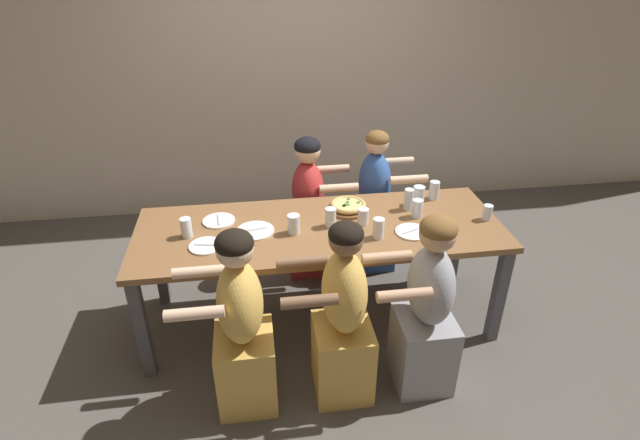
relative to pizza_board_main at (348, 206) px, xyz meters
name	(u,v)px	position (x,y,z in m)	size (l,w,h in m)	color
ground_plane	(320,318)	(-0.22, -0.20, -0.77)	(18.00, 18.00, 0.00)	#514C47
restaurant_back_panel	(290,37)	(-0.22, 1.60, 0.83)	(10.00, 0.06, 3.20)	beige
dining_table	(320,237)	(-0.22, -0.20, -0.10)	(2.32, 0.83, 0.74)	brown
pizza_board_main	(348,206)	(0.00, 0.00, 0.00)	(0.28, 0.28, 0.05)	brown
empty_plate_a	(412,232)	(0.34, -0.35, -0.02)	(0.21, 0.21, 0.02)	white
empty_plate_b	(255,230)	(-0.63, -0.19, -0.02)	(0.24, 0.24, 0.02)	white
empty_plate_c	(219,221)	(-0.86, -0.04, -0.02)	(0.21, 0.21, 0.02)	white
empty_plate_d	(206,246)	(-0.92, -0.33, -0.02)	(0.20, 0.20, 0.02)	white
drinking_glass_a	(409,201)	(0.40, -0.04, 0.04)	(0.06, 0.06, 0.15)	silver
drinking_glass_b	(419,196)	(0.49, 0.01, 0.03)	(0.08, 0.08, 0.13)	silver
drinking_glass_c	(417,209)	(0.43, -0.15, 0.03)	(0.07, 0.07, 0.12)	silver
drinking_glass_d	(378,228)	(0.11, -0.38, 0.04)	(0.07, 0.07, 0.13)	silver
drinking_glass_e	(487,213)	(0.87, -0.26, 0.02)	(0.06, 0.06, 0.10)	silver
drinking_glass_f	(331,219)	(-0.15, -0.20, 0.03)	(0.07, 0.07, 0.13)	silver
drinking_glass_g	(363,217)	(0.06, -0.20, 0.03)	(0.07, 0.07, 0.11)	silver
drinking_glass_h	(186,229)	(-1.04, -0.20, 0.03)	(0.07, 0.07, 0.12)	silver
drinking_glass_i	(434,191)	(0.63, 0.08, 0.03)	(0.07, 0.07, 0.13)	silver
drinking_glass_j	(294,224)	(-0.39, -0.25, 0.03)	(0.08, 0.08, 0.12)	silver
diner_near_midleft	(242,330)	(-0.73, -0.84, -0.26)	(0.51, 0.40, 1.12)	gold
diner_far_midright	(374,207)	(0.30, 0.44, -0.26)	(0.51, 0.40, 1.13)	#2D5193
diner_near_midright	(427,312)	(0.29, -0.84, -0.25)	(0.51, 0.40, 1.12)	#99999E
diner_far_center	(308,212)	(-0.22, 0.44, -0.26)	(0.51, 0.40, 1.11)	#B22D2D
diner_near_center	(343,321)	(-0.19, -0.84, -0.26)	(0.51, 0.40, 1.13)	gold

